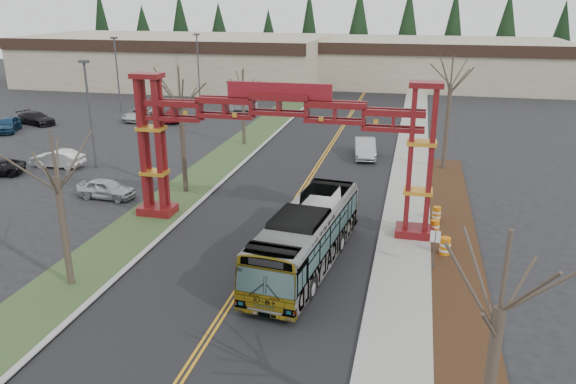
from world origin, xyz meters
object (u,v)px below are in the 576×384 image
(gateway_arch, at_px, (279,129))
(parked_car_far_b, at_px, (139,114))
(silver_sedan, at_px, (365,148))
(parked_car_far_a, at_px, (242,106))
(bare_tree_median_far, at_px, (243,92))
(bare_tree_right_near, at_px, (500,309))
(street_sign, at_px, (435,243))
(parked_car_far_c, at_px, (36,118))
(barrel_north, at_px, (436,214))
(parked_car_near_a, at_px, (106,189))
(light_pole_mid, at_px, (117,69))
(bare_tree_right_far, at_px, (451,86))
(parked_car_mid_a, at_px, (173,115))
(light_pole_near, at_px, (89,107))
(bare_tree_median_near, at_px, (56,177))
(bare_tree_median_mid, at_px, (180,101))
(transit_bus, at_px, (306,237))
(barrel_south, at_px, (445,247))
(parked_car_near_b, at_px, (58,159))
(retail_building_east, at_px, (436,62))
(parked_car_mid_b, at_px, (8,124))
(retail_building_west, at_px, (177,60))
(light_pole_far, at_px, (198,62))
(barrel_mid, at_px, (435,228))

(gateway_arch, bearing_deg, parked_car_far_b, 130.66)
(silver_sedan, height_order, parked_car_far_a, silver_sedan)
(bare_tree_median_far, height_order, bare_tree_right_near, bare_tree_right_near)
(parked_car_far_b, bearing_deg, street_sign, -42.37)
(parked_car_far_c, bearing_deg, silver_sedan, -79.65)
(gateway_arch, distance_m, barrel_north, 11.12)
(parked_car_near_a, relative_size, light_pole_mid, 0.46)
(bare_tree_right_near, bearing_deg, bare_tree_right_far, 90.00)
(parked_car_mid_a, relative_size, light_pole_near, 0.56)
(gateway_arch, relative_size, barrel_north, 19.21)
(bare_tree_right_near, height_order, bare_tree_right_far, bare_tree_right_far)
(parked_car_near_a, distance_m, bare_tree_right_near, 30.38)
(parked_car_near_a, xyz_separation_m, bare_tree_median_near, (4.78, -11.57, 4.74))
(bare_tree_median_mid, relative_size, bare_tree_median_far, 1.26)
(parked_car_near_a, distance_m, parked_car_mid_a, 25.60)
(bare_tree_right_near, bearing_deg, transit_bus, 120.77)
(street_sign, distance_m, barrel_south, 2.27)
(parked_car_far_c, distance_m, light_pole_near, 20.61)
(bare_tree_right_far, bearing_deg, parked_car_near_b, -168.07)
(parked_car_near_a, relative_size, barrel_south, 3.76)
(parked_car_far_a, height_order, light_pole_near, light_pole_near)
(retail_building_east, height_order, parked_car_far_c, retail_building_east)
(parked_car_mid_b, bearing_deg, bare_tree_median_far, -21.91)
(bare_tree_median_far, bearing_deg, retail_building_west, 121.81)
(parked_car_mid_a, bearing_deg, bare_tree_right_near, 102.55)
(gateway_arch, height_order, parked_car_near_a, gateway_arch)
(parked_car_mid_b, bearing_deg, barrel_north, -42.55)
(retail_building_east, distance_m, barrel_south, 64.24)
(parked_car_mid_b, distance_m, light_pole_mid, 14.42)
(parked_car_mid_a, bearing_deg, parked_car_far_b, -16.71)
(silver_sedan, relative_size, parked_car_far_a, 1.26)
(parked_car_near_a, xyz_separation_m, light_pole_far, (-8.49, 38.90, 4.33))
(parked_car_mid_a, height_order, light_pole_far, light_pole_far)
(parked_car_far_b, bearing_deg, bare_tree_right_far, -18.70)
(bare_tree_median_mid, distance_m, barrel_south, 19.76)
(transit_bus, distance_m, parked_car_mid_a, 38.53)
(bare_tree_median_mid, bearing_deg, bare_tree_median_far, 90.00)
(barrel_mid, bearing_deg, street_sign, -91.93)
(silver_sedan, xyz_separation_m, street_sign, (5.47, -20.77, 0.76))
(light_pole_far, bearing_deg, gateway_arch, -62.56)
(parked_car_far_c, relative_size, bare_tree_median_mid, 0.54)
(bare_tree_right_near, distance_m, barrel_south, 16.04)
(silver_sedan, relative_size, bare_tree_median_far, 0.71)
(silver_sedan, distance_m, parked_car_near_b, 25.58)
(parked_car_far_c, bearing_deg, transit_bus, -108.68)
(parked_car_near_a, bearing_deg, parked_car_far_b, 24.79)
(retail_building_west, bearing_deg, light_pole_far, -56.12)
(bare_tree_median_near, bearing_deg, street_sign, 17.56)
(parked_car_far_b, bearing_deg, parked_car_mid_a, 5.52)
(parked_car_far_b, bearing_deg, bare_tree_median_near, -65.96)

